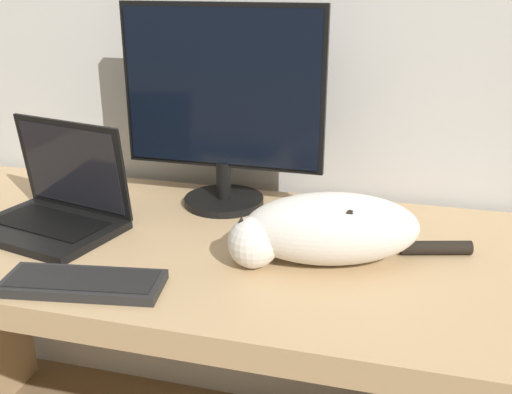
% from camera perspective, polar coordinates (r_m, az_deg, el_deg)
% --- Properties ---
extents(wall_back, '(6.40, 0.06, 2.60)m').
position_cam_1_polar(wall_back, '(1.73, -0.78, 18.13)').
color(wall_back, silver).
rests_on(wall_back, ground_plane).
extents(desk, '(1.68, 0.76, 0.78)m').
position_cam_1_polar(desk, '(1.51, -5.26, -9.41)').
color(desk, tan).
rests_on(desk, ground_plane).
extents(monitor, '(0.54, 0.22, 0.53)m').
position_cam_1_polar(monitor, '(1.58, -3.23, 8.75)').
color(monitor, black).
rests_on(monitor, desk).
extents(laptop, '(0.39, 0.32, 0.26)m').
position_cam_1_polar(laptop, '(1.56, -18.62, -1.02)').
color(laptop, black).
rests_on(laptop, desk).
extents(external_keyboard, '(0.34, 0.17, 0.02)m').
position_cam_1_polar(external_keyboard, '(1.27, -16.15, -7.87)').
color(external_keyboard, black).
rests_on(external_keyboard, desk).
extents(cat, '(0.52, 0.28, 0.16)m').
position_cam_1_polar(cat, '(1.31, 6.62, -2.96)').
color(cat, silver).
rests_on(cat, desk).
extents(small_toy, '(0.05, 0.05, 0.05)m').
position_cam_1_polar(small_toy, '(1.57, 10.18, -1.14)').
color(small_toy, red).
rests_on(small_toy, desk).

